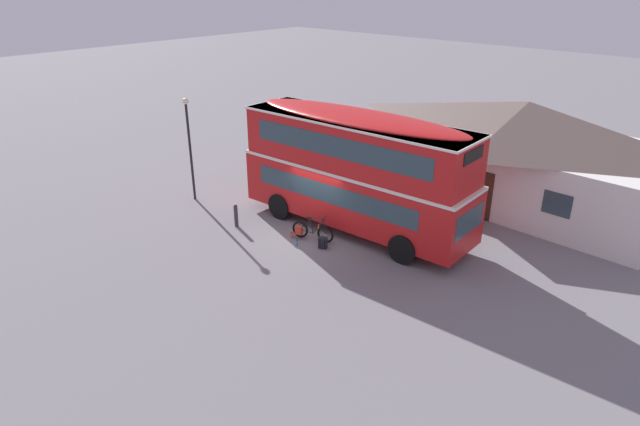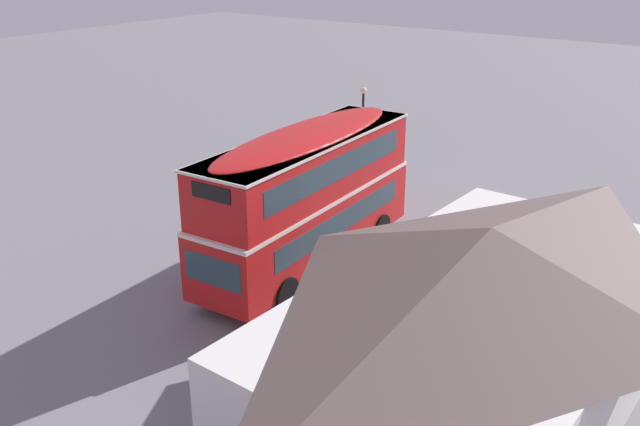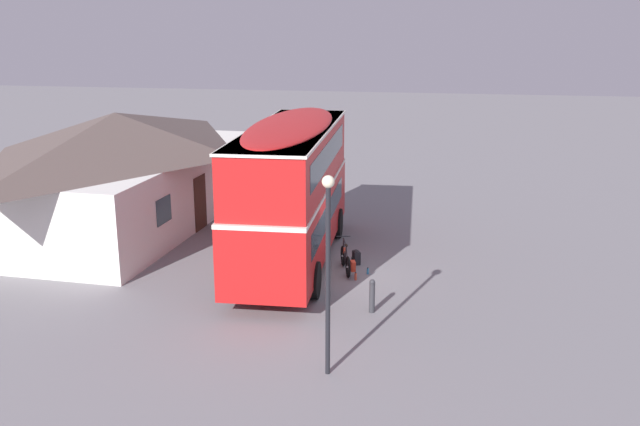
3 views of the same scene
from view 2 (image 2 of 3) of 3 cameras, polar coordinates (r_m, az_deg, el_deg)
ground_plane at (r=25.70m, az=-2.26°, el=-2.68°), size 120.00×120.00×0.00m
double_decker_bus at (r=23.24m, az=-1.03°, el=1.66°), size 9.86×2.99×4.79m
touring_bicycle at (r=25.63m, az=-3.65°, el=-1.88°), size 1.71×0.78×1.05m
backpack_on_ground at (r=25.23m, az=-5.17°, el=-2.61°), size 0.38×0.33×0.49m
water_bottle_red_squeeze at (r=26.43m, az=-3.39°, el=-1.71°), size 0.08×0.08×0.25m
water_bottle_blue_sports at (r=26.20m, az=-4.73°, el=-2.00°), size 0.07×0.07×0.22m
pub_building at (r=17.31m, az=13.23°, el=-7.79°), size 13.38×7.66×4.43m
street_lamp at (r=30.35m, az=3.50°, el=6.92°), size 0.28×0.28×4.65m
kerb_bollard at (r=28.50m, az=-1.59°, el=0.94°), size 0.16×0.16×0.97m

